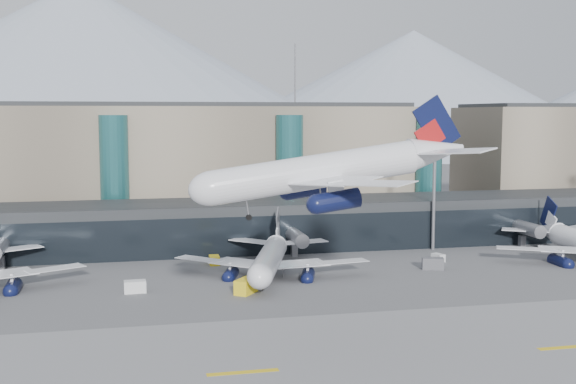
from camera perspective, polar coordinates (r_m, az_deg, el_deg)
The scene contains 15 objects.
ground at distance 100.19m, azimuth 6.61°, elevation -10.24°, with size 900.00×900.00×0.00m, color #515154.
runway_strip at distance 86.82m, azimuth 9.92°, elevation -12.89°, with size 400.00×40.00×0.04m, color slate.
runway_markings at distance 86.81m, azimuth 9.92°, elevation -12.87°, with size 128.00×1.00×0.02m.
concourse at distance 153.60m, azimuth -0.40°, elevation -2.52°, with size 170.00×27.00×10.00m.
terminal_main at distance 181.35m, azimuth -10.30°, elevation 2.05°, with size 130.00×30.00×31.00m.
teal_towers at distance 166.23m, azimuth -6.63°, elevation 1.24°, with size 116.40×19.40×46.00m.
mountain_ridge at distance 473.49m, azimuth -6.70°, elevation 8.28°, with size 910.00×400.00×110.00m.
lightmast_mid at distance 152.45m, azimuth 11.48°, elevation 0.86°, with size 3.00×1.20×25.60m.
hero_jet at distance 85.36m, azimuth 4.34°, elevation 2.55°, with size 34.43×35.52×11.44m.
jet_parked_mid at distance 127.75m, azimuth -1.34°, elevation -4.57°, with size 34.55×36.27×11.64m.
veh_a at distance 117.93m, azimuth -12.00°, elevation -7.33°, with size 3.42×1.92×1.92m, color silver.
veh_b at distance 136.95m, azimuth -5.84°, elevation -5.38°, with size 2.93×1.81×1.69m, color yellow.
veh_c at distance 134.81m, azimuth 11.37°, elevation -5.56°, with size 3.85×2.03×2.14m, color #4F4F54.
veh_g at distance 142.10m, azimuth 11.78°, elevation -5.10°, with size 2.54×1.48×1.48m, color silver.
veh_h at distance 115.07m, azimuth -3.33°, elevation -7.44°, with size 4.22×2.22×2.33m, color yellow.
Camera 1 is at (-31.58, -90.77, 28.29)m, focal length 45.00 mm.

